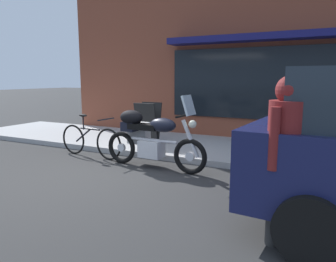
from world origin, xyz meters
TOP-DOWN VIEW (x-y plane):
  - ground_plane at (0.00, 0.00)m, footprint 80.00×80.00m
  - touring_motorcycle at (0.43, 0.84)m, footprint 2.15×0.73m
  - parked_bicycle at (-1.11, 0.97)m, footprint 1.70×0.48m
  - pedestrian_walking at (3.09, -1.07)m, footprint 0.50×0.52m
  - sandwich_board_sign at (-0.43, 2.30)m, footprint 0.55×0.42m

SIDE VIEW (x-z plane):
  - ground_plane at x=0.00m, z-range 0.00..0.00m
  - parked_bicycle at x=-1.11m, z-range -0.09..0.83m
  - touring_motorcycle at x=0.43m, z-range -0.09..1.30m
  - sandwich_board_sign at x=-0.43m, z-range 0.12..1.11m
  - pedestrian_walking at x=3.09m, z-range 0.22..1.93m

